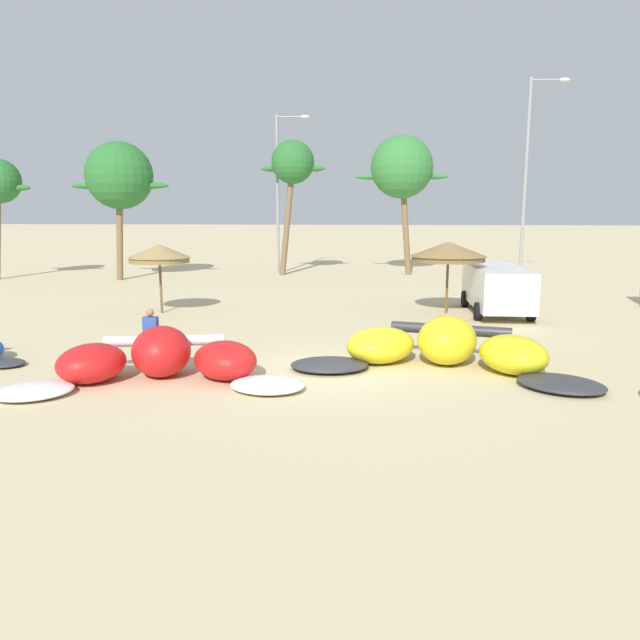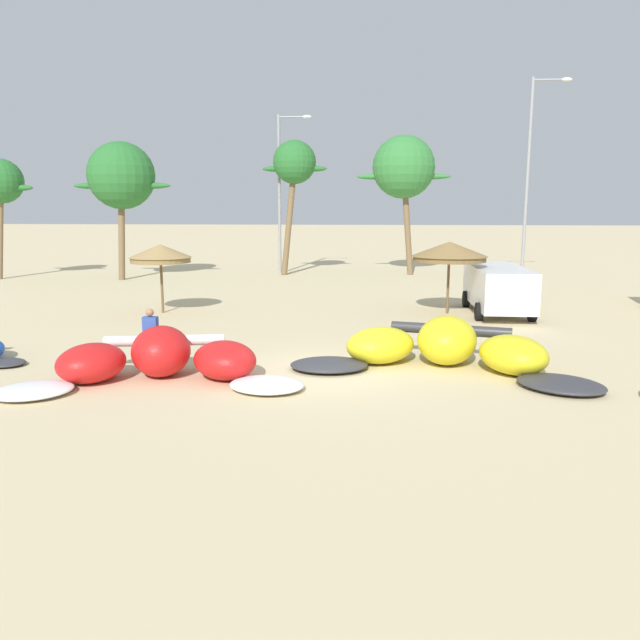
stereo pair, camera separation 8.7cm
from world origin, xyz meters
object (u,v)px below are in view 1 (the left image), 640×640
object	(u,v)px
beach_umbrella_near_van	(159,253)
palm_center_left	(402,168)
lamppost_west	(280,186)
lamppost_west_center	(529,172)
beach_umbrella_middle	(448,251)
palm_left_of_gap	(292,165)
person_by_umbrellas	(151,340)
kite_left	(159,361)
parked_car_second	(496,286)
kite_left_of_center	(445,349)
palm_left	(119,176)

from	to	relation	value
beach_umbrella_near_van	palm_center_left	size ratio (longest dim) A/B	0.32
lamppost_west	lamppost_west_center	bearing A→B (deg)	-14.45
beach_umbrella_middle	palm_left_of_gap	size ratio (longest dim) A/B	0.37
person_by_umbrellas	lamppost_west	size ratio (longest dim) A/B	0.17
kite_left	beach_umbrella_near_van	size ratio (longest dim) A/B	2.67
beach_umbrella_near_van	person_by_umbrellas	distance (m)	9.17
kite_left	lamppost_west_center	size ratio (longest dim) A/B	0.67
palm_center_left	lamppost_west	xyz separation A→B (m)	(-7.43, 0.03, -1.05)
parked_car_second	person_by_umbrellas	bearing A→B (deg)	-137.73
palm_left_of_gap	lamppost_west	distance (m)	1.68
parked_car_second	palm_left_of_gap	size ratio (longest dim) A/B	0.64
person_by_umbrellas	lamppost_west_center	world-z (taller)	lamppost_west_center
kite_left_of_center	lamppost_west	world-z (taller)	lamppost_west
beach_umbrella_near_van	lamppost_west_center	world-z (taller)	lamppost_west_center
person_by_umbrellas	palm_left_of_gap	distance (m)	23.57
lamppost_west_center	parked_car_second	bearing A→B (deg)	-108.95
beach_umbrella_near_van	person_by_umbrellas	xyz separation A→B (m)	(2.64, -8.65, -1.53)
beach_umbrella_near_van	palm_center_left	bearing A→B (deg)	55.80
lamppost_west	parked_car_second	bearing A→B (deg)	-53.24
lamppost_west_center	beach_umbrella_near_van	bearing A→B (deg)	-145.91
kite_left_of_center	beach_umbrella_middle	world-z (taller)	beach_umbrella_middle
person_by_umbrellas	kite_left	bearing A→B (deg)	-60.53
kite_left_of_center	parked_car_second	size ratio (longest dim) A/B	1.50
parked_car_second	lamppost_west	size ratio (longest dim) A/B	0.54
beach_umbrella_near_van	parked_car_second	world-z (taller)	beach_umbrella_near_van
kite_left	palm_left_of_gap	bearing A→B (deg)	88.87
beach_umbrella_near_van	parked_car_second	bearing A→B (deg)	4.09
palm_left_of_gap	palm_center_left	distance (m)	6.61
beach_umbrella_near_van	palm_left_of_gap	xyz separation A→B (m)	(3.58, 14.18, 4.26)
palm_left_of_gap	lamppost_west_center	world-z (taller)	lamppost_west_center
kite_left	palm_left_of_gap	xyz separation A→B (m)	(0.47, 23.66, 6.13)
kite_left	parked_car_second	bearing A→B (deg)	45.95
palm_left	palm_left_of_gap	xyz separation A→B (m)	(9.34, 3.41, 0.79)
kite_left	lamppost_west	xyz separation A→B (m)	(-0.39, 24.44, 4.91)
beach_umbrella_near_van	palm_left	xyz separation A→B (m)	(-5.76, 10.77, 3.46)
beach_umbrella_near_van	lamppost_west_center	distance (m)	20.57
parked_car_second	palm_left_of_gap	bearing A→B (deg)	125.99
parked_car_second	lamppost_west	xyz separation A→B (m)	(-10.47, 14.02, 4.30)
beach_umbrella_near_van	palm_left	bearing A→B (deg)	118.14
kite_left	lamppost_west_center	xyz separation A→B (m)	(13.65, 20.82, 5.54)
kite_left_of_center	palm_left_of_gap	distance (m)	23.67
palm_center_left	beach_umbrella_near_van	bearing A→B (deg)	-124.20
kite_left_of_center	palm_left_of_gap	bearing A→B (deg)	106.72
palm_left	lamppost_west_center	distance (m)	22.53
palm_left_of_gap	beach_umbrella_near_van	bearing A→B (deg)	-104.17
kite_left	beach_umbrella_near_van	bearing A→B (deg)	108.17
kite_left	beach_umbrella_middle	world-z (taller)	beach_umbrella_middle
palm_left	palm_center_left	distance (m)	16.45
lamppost_west_center	kite_left	bearing A→B (deg)	-123.25
parked_car_second	palm_center_left	world-z (taller)	palm_center_left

